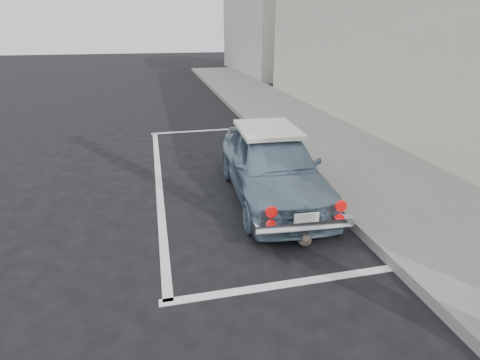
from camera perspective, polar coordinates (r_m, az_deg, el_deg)
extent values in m
plane|color=black|center=(4.80, -0.17, -12.77)|extent=(80.00, 80.00, 0.00)
cube|color=slate|center=(7.60, 20.42, 0.22)|extent=(2.80, 40.00, 0.15)
cube|color=black|center=(9.68, 22.56, 12.68)|extent=(0.10, 16.00, 2.40)
cube|color=#B2AAA1|center=(24.93, 4.22, 25.26)|extent=(3.50, 10.00, 8.00)
cube|color=silver|center=(4.54, 7.70, -15.34)|extent=(3.00, 0.12, 0.01)
cube|color=silver|center=(10.78, -5.34, 7.50)|extent=(3.00, 0.12, 0.01)
cube|color=silver|center=(7.37, -12.29, -0.14)|extent=(0.12, 7.00, 0.01)
imported|color=slate|center=(6.35, 4.89, 2.32)|extent=(1.57, 3.55, 1.19)
cube|color=silver|center=(6.51, 4.25, 7.70)|extent=(1.04, 1.37, 0.07)
cube|color=silver|center=(4.97, 9.85, -6.68)|extent=(1.34, 0.18, 0.12)
cube|color=white|center=(4.88, 10.10, -5.90)|extent=(0.33, 0.04, 0.17)
cylinder|color=red|center=(4.70, 4.82, -4.87)|extent=(0.15, 0.05, 0.15)
cylinder|color=red|center=(5.00, 15.15, -3.85)|extent=(0.15, 0.05, 0.15)
cylinder|color=red|center=(4.78, 4.75, -6.79)|extent=(0.12, 0.05, 0.12)
cylinder|color=red|center=(5.08, 14.94, -5.67)|extent=(0.12, 0.05, 0.12)
ellipsoid|color=brown|center=(5.23, 9.74, -8.58)|extent=(0.26, 0.35, 0.19)
sphere|color=brown|center=(5.08, 10.08, -8.76)|extent=(0.12, 0.12, 0.12)
cone|color=brown|center=(5.04, 9.75, -8.18)|extent=(0.04, 0.04, 0.05)
cone|color=brown|center=(5.05, 10.49, -8.15)|extent=(0.04, 0.04, 0.05)
cylinder|color=brown|center=(5.41, 9.88, -8.29)|extent=(0.07, 0.21, 0.03)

